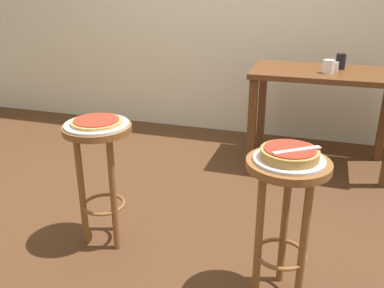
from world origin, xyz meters
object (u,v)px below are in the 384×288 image
stool_middle (100,159)px  serving_plate_foreground (289,160)px  dining_table (324,87)px  stool_foreground (285,201)px  serving_plate_middle (97,124)px  cup_far_edge (341,61)px  cup_near_edge (329,67)px  pizza_server_knife (297,150)px  condiment_shaker (336,67)px  pizza_foreground (290,153)px  pizza_middle (97,121)px

stool_middle → serving_plate_foreground: bearing=-9.4°
dining_table → stool_foreground: bearing=-94.0°
serving_plate_foreground → serving_plate_middle: (-1.01, 0.17, 0.00)m
serving_plate_middle → cup_far_edge: size_ratio=2.83×
cup_far_edge → cup_near_edge: bearing=-114.8°
cup_near_edge → cup_far_edge: cup_far_edge is taller
stool_middle → pizza_server_knife: size_ratio=3.23×
stool_middle → pizza_server_knife: bearing=-10.2°
stool_foreground → serving_plate_middle: size_ratio=2.08×
condiment_shaker → serving_plate_foreground: bearing=-96.4°
pizza_foreground → stool_middle: 1.05m
cup_far_edge → condiment_shaker: size_ratio=1.66×
dining_table → cup_near_edge: bearing=-79.5°
serving_plate_foreground → pizza_foreground: size_ratio=1.23×
cup_near_edge → cup_far_edge: (0.09, 0.19, 0.01)m
cup_near_edge → condiment_shaker: cup_near_edge is taller
pizza_server_knife → pizza_foreground: bearing=109.7°
serving_plate_foreground → cup_near_edge: bearing=85.1°
pizza_middle → condiment_shaker: bearing=50.8°
serving_plate_middle → cup_near_edge: 1.80m
pizza_middle → cup_near_edge: cup_near_edge is taller
serving_plate_foreground → stool_middle: size_ratio=0.43×
cup_near_edge → serving_plate_foreground: bearing=-94.9°
serving_plate_middle → pizza_middle: pizza_middle is taller
pizza_server_knife → stool_middle: bearing=133.2°
pizza_middle → cup_far_edge: 2.00m
serving_plate_middle → condiment_shaker: bearing=50.8°
pizza_foreground → serving_plate_middle: bearing=170.6°
stool_foreground → serving_plate_foreground: bearing=-26.6°
stool_foreground → serving_plate_middle: serving_plate_middle is taller
pizza_middle → pizza_server_knife: 1.06m
stool_foreground → stool_middle: (-1.01, 0.17, 0.00)m
serving_plate_middle → condiment_shaker: size_ratio=4.70×
stool_foreground → cup_far_edge: size_ratio=5.90×
serving_plate_middle → pizza_middle: size_ratio=1.26×
cup_far_edge → pizza_server_knife: (-0.19, -1.76, -0.07)m
stool_foreground → cup_far_edge: (0.22, 1.74, 0.32)m
dining_table → cup_near_edge: 0.20m
pizza_middle → condiment_shaker: condiment_shaker is taller
pizza_foreground → pizza_middle: pizza_foreground is taller
pizza_foreground → pizza_middle: bearing=170.6°
stool_middle → cup_near_edge: (1.14, 1.39, 0.31)m
serving_plate_foreground → pizza_middle: pizza_middle is taller
cup_near_edge → pizza_middle: bearing=-129.5°
dining_table → condiment_shaker: size_ratio=15.12×
pizza_middle → condiment_shaker: size_ratio=3.73×
pizza_middle → cup_near_edge: 1.80m
pizza_foreground → pizza_server_knife: pizza_server_knife is taller
pizza_foreground → pizza_middle: (-1.01, 0.17, -0.01)m
stool_foreground → condiment_shaker: condiment_shaker is taller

